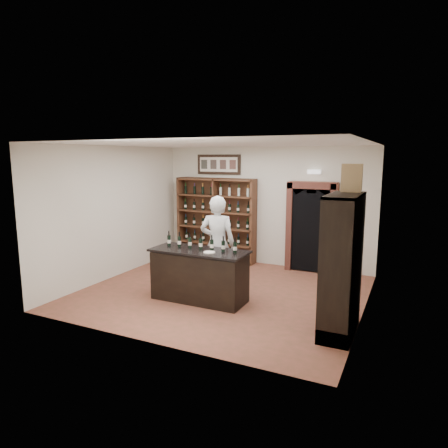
% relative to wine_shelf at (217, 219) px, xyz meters
% --- Properties ---
extents(floor, '(5.50, 5.50, 0.00)m').
position_rel_wine_shelf_xyz_m(floor, '(1.30, -2.33, -1.10)').
color(floor, brown).
rests_on(floor, ground).
extents(ceiling, '(5.50, 5.50, 0.00)m').
position_rel_wine_shelf_xyz_m(ceiling, '(1.30, -2.33, 1.90)').
color(ceiling, white).
rests_on(ceiling, wall_back).
extents(wall_back, '(5.50, 0.04, 3.00)m').
position_rel_wine_shelf_xyz_m(wall_back, '(1.30, 0.17, 0.40)').
color(wall_back, silver).
rests_on(wall_back, ground).
extents(wall_left, '(0.04, 5.00, 3.00)m').
position_rel_wine_shelf_xyz_m(wall_left, '(-1.45, -2.33, 0.40)').
color(wall_left, silver).
rests_on(wall_left, ground).
extents(wall_right, '(0.04, 5.00, 3.00)m').
position_rel_wine_shelf_xyz_m(wall_right, '(4.05, -2.33, 0.40)').
color(wall_right, silver).
rests_on(wall_right, ground).
extents(wine_shelf, '(2.20, 0.38, 2.20)m').
position_rel_wine_shelf_xyz_m(wine_shelf, '(0.00, 0.00, 0.00)').
color(wine_shelf, brown).
rests_on(wine_shelf, ground).
extents(framed_picture, '(1.25, 0.04, 0.52)m').
position_rel_wine_shelf_xyz_m(framed_picture, '(0.00, 0.14, 1.45)').
color(framed_picture, black).
rests_on(framed_picture, wall_back).
extents(arched_doorway, '(1.17, 0.35, 2.17)m').
position_rel_wine_shelf_xyz_m(arched_doorway, '(2.55, -0.00, 0.04)').
color(arched_doorway, black).
rests_on(arched_doorway, ground).
extents(emergency_light, '(0.30, 0.10, 0.10)m').
position_rel_wine_shelf_xyz_m(emergency_light, '(2.55, 0.09, 1.30)').
color(emergency_light, white).
rests_on(emergency_light, wall_back).
extents(tasting_counter, '(1.88, 0.78, 1.00)m').
position_rel_wine_shelf_xyz_m(tasting_counter, '(1.10, -2.93, -0.61)').
color(tasting_counter, black).
rests_on(tasting_counter, ground).
extents(counter_bottle_0, '(0.07, 0.07, 0.30)m').
position_rel_wine_shelf_xyz_m(counter_bottle_0, '(0.38, -2.87, 0.01)').
color(counter_bottle_0, black).
rests_on(counter_bottle_0, tasting_counter).
extents(counter_bottle_1, '(0.07, 0.07, 0.30)m').
position_rel_wine_shelf_xyz_m(counter_bottle_1, '(0.62, -2.87, 0.01)').
color(counter_bottle_1, black).
rests_on(counter_bottle_1, tasting_counter).
extents(counter_bottle_2, '(0.07, 0.07, 0.30)m').
position_rel_wine_shelf_xyz_m(counter_bottle_2, '(0.86, -2.87, 0.01)').
color(counter_bottle_2, black).
rests_on(counter_bottle_2, tasting_counter).
extents(counter_bottle_3, '(0.07, 0.07, 0.30)m').
position_rel_wine_shelf_xyz_m(counter_bottle_3, '(1.10, -2.87, 0.01)').
color(counter_bottle_3, black).
rests_on(counter_bottle_3, tasting_counter).
extents(counter_bottle_4, '(0.07, 0.07, 0.30)m').
position_rel_wine_shelf_xyz_m(counter_bottle_4, '(1.34, -2.87, 0.01)').
color(counter_bottle_4, black).
rests_on(counter_bottle_4, tasting_counter).
extents(counter_bottle_5, '(0.07, 0.07, 0.30)m').
position_rel_wine_shelf_xyz_m(counter_bottle_5, '(1.58, -2.87, 0.01)').
color(counter_bottle_5, black).
rests_on(counter_bottle_5, tasting_counter).
extents(counter_bottle_6, '(0.07, 0.07, 0.30)m').
position_rel_wine_shelf_xyz_m(counter_bottle_6, '(1.82, -2.87, 0.01)').
color(counter_bottle_6, black).
rests_on(counter_bottle_6, tasting_counter).
extents(side_cabinet, '(0.48, 1.20, 2.20)m').
position_rel_wine_shelf_xyz_m(side_cabinet, '(3.82, -3.23, -0.35)').
color(side_cabinet, black).
rests_on(side_cabinet, ground).
extents(shopkeeper, '(0.81, 0.62, 1.99)m').
position_rel_wine_shelf_xyz_m(shopkeeper, '(1.18, -2.31, -0.11)').
color(shopkeeper, silver).
rests_on(shopkeeper, ground).
extents(plate, '(0.22, 0.22, 0.02)m').
position_rel_wine_shelf_xyz_m(plate, '(1.38, -3.06, -0.09)').
color(plate, white).
rests_on(plate, tasting_counter).
extents(wine_crate, '(0.32, 0.14, 0.45)m').
position_rel_wine_shelf_xyz_m(wine_crate, '(3.82, -2.84, 1.32)').
color(wine_crate, tan).
rests_on(wine_crate, side_cabinet).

